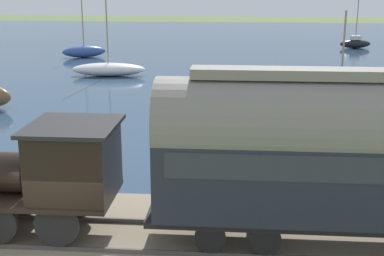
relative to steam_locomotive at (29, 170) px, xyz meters
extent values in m
cube|color=#2D4760|center=(43.23, -0.98, -2.38)|extent=(80.00, 80.00, 0.01)
cube|color=gray|center=(0.00, -0.98, -2.08)|extent=(5.85, 56.00, 0.60)
cube|color=#4C4742|center=(-0.85, -0.98, -1.73)|extent=(0.07, 54.88, 0.12)
cube|color=#4C4742|center=(0.85, -0.98, -1.73)|extent=(0.07, 54.88, 0.12)
cylinder|color=black|center=(-0.85, -0.93, -1.11)|extent=(0.12, 1.12, 1.12)
cylinder|color=black|center=(0.85, -0.93, -1.11)|extent=(0.12, 1.12, 1.12)
cylinder|color=black|center=(0.85, 0.61, -1.11)|extent=(0.12, 1.12, 1.12)
cube|color=black|center=(0.00, 0.61, -0.66)|extent=(2.20, 5.62, 0.12)
cube|color=black|center=(0.00, -1.21, 0.27)|extent=(2.10, 1.97, 1.74)
cube|color=#282828|center=(0.00, -1.21, 1.19)|extent=(2.30, 2.21, 0.10)
cylinder|color=black|center=(-0.85, -6.02, -1.29)|extent=(0.12, 0.76, 0.76)
cylinder|color=black|center=(0.85, -6.02, -1.29)|extent=(0.12, 0.76, 0.76)
cylinder|color=black|center=(-0.85, -4.70, -1.29)|extent=(0.12, 0.76, 0.76)
cylinder|color=black|center=(0.85, -4.70, -1.29)|extent=(0.12, 0.76, 0.76)
cube|color=black|center=(0.00, -8.41, -0.98)|extent=(1.93, 10.60, 0.16)
cube|color=#232833|center=(0.00, -8.41, 0.22)|extent=(2.14, 10.18, 2.24)
cube|color=#2D333D|center=(0.00, -8.41, 0.62)|extent=(2.17, 9.54, 0.63)
cylinder|color=gray|center=(0.00, -8.41, 1.34)|extent=(2.25, 10.18, 2.25)
cube|color=gray|center=(0.00, -8.41, 2.59)|extent=(0.75, 8.48, 0.24)
ellipsoid|color=white|center=(27.40, 4.50, -1.88)|extent=(2.20, 5.75, 0.99)
cylinder|color=#9E8460|center=(27.40, 4.50, 2.55)|extent=(0.10, 0.10, 7.85)
ellipsoid|color=#192347|center=(15.76, -10.75, -1.73)|extent=(2.52, 3.78, 1.29)
cylinder|color=#9E8460|center=(15.76, -10.75, 1.08)|extent=(0.10, 0.10, 4.31)
cube|color=silver|center=(15.76, -10.75, -0.85)|extent=(1.13, 1.28, 0.45)
ellipsoid|color=black|center=(46.86, -18.01, -1.93)|extent=(1.65, 3.50, 0.89)
cylinder|color=#9E8460|center=(46.86, -18.01, 2.48)|extent=(0.10, 0.10, 7.93)
cube|color=silver|center=(46.86, -18.01, -1.26)|extent=(0.82, 1.10, 0.45)
ellipsoid|color=#335199|center=(37.32, 9.22, -1.83)|extent=(2.75, 4.24, 1.09)
cylinder|color=#9E8460|center=(37.32, 9.22, 1.89)|extent=(0.10, 0.10, 6.34)
ellipsoid|color=silver|center=(9.39, 0.63, -2.21)|extent=(2.68, 2.74, 0.32)
ellipsoid|color=silver|center=(10.95, -8.12, -2.16)|extent=(1.03, 1.94, 0.43)
camera|label=1|loc=(-12.50, -5.24, 4.68)|focal=50.00mm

